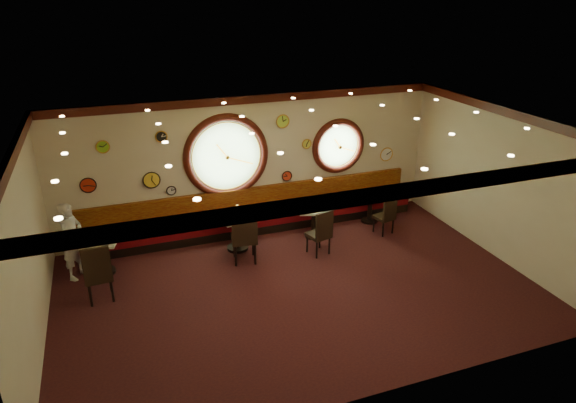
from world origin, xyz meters
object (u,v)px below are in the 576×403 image
(chair_d, at_px, (387,213))
(condiment_a_bottle, at_px, (106,232))
(waiter, at_px, (73,241))
(condiment_d_pepper, at_px, (373,194))
(condiment_d_bottle, at_px, (372,190))
(table_a, at_px, (102,252))
(chair_a, at_px, (97,270))
(chair_c, at_px, (321,230))
(condiment_c_bottle, at_px, (318,203))
(chair_b, at_px, (244,233))
(condiment_a_pepper, at_px, (102,236))
(table_c, at_px, (314,219))
(condiment_c_pepper, at_px, (315,207))
(table_b, at_px, (237,228))
(condiment_b_salt, at_px, (232,212))
(condiment_d_salt, at_px, (366,193))
(table_d, at_px, (370,205))
(condiment_c_salt, at_px, (309,207))
(condiment_a_salt, at_px, (96,237))
(condiment_b_bottle, at_px, (237,209))
(condiment_b_pepper, at_px, (236,214))

(chair_d, height_order, condiment_a_bottle, chair_d)
(waiter, bearing_deg, condiment_d_pepper, -52.85)
(waiter, bearing_deg, condiment_d_bottle, -51.79)
(table_a, height_order, chair_a, chair_a)
(chair_d, xyz_separation_m, waiter, (-6.80, 0.44, 0.25))
(chair_c, height_order, condiment_c_bottle, chair_c)
(chair_b, bearing_deg, condiment_a_pepper, 177.31)
(condiment_a_bottle, bearing_deg, chair_b, -15.24)
(chair_a, relative_size, condiment_d_pepper, 7.57)
(table_c, relative_size, condiment_c_pepper, 8.47)
(table_a, relative_size, condiment_c_pepper, 8.59)
(condiment_d_bottle, height_order, waiter, waiter)
(chair_b, height_order, condiment_a_pepper, chair_b)
(condiment_a_bottle, bearing_deg, condiment_d_pepper, 1.72)
(condiment_d_pepper, distance_m, condiment_a_bottle, 6.18)
(table_b, relative_size, chair_b, 1.11)
(condiment_b_salt, distance_m, condiment_a_bottle, 2.62)
(chair_b, height_order, condiment_a_bottle, chair_b)
(chair_d, distance_m, condiment_d_salt, 0.86)
(table_c, xyz_separation_m, table_d, (1.62, 0.28, -0.01))
(condiment_c_salt, bearing_deg, condiment_b_salt, 177.22)
(condiment_a_pepper, bearing_deg, condiment_a_salt, 179.17)
(condiment_c_salt, bearing_deg, condiment_b_bottle, 176.04)
(chair_a, xyz_separation_m, condiment_c_pepper, (4.73, 1.07, 0.09))
(condiment_a_salt, bearing_deg, chair_d, -3.92)
(chair_a, bearing_deg, table_b, 17.97)
(condiment_b_salt, relative_size, condiment_a_bottle, 0.58)
(chair_b, relative_size, condiment_b_salt, 7.39)
(table_b, height_order, table_d, table_b)
(chair_a, xyz_separation_m, chair_d, (6.38, 0.67, -0.12))
(condiment_c_salt, bearing_deg, condiment_a_bottle, 179.31)
(condiment_c_pepper, bearing_deg, condiment_b_bottle, 173.55)
(chair_b, bearing_deg, table_a, 178.07)
(condiment_a_pepper, distance_m, condiment_a_bottle, 0.13)
(condiment_d_salt, height_order, waiter, waiter)
(chair_b, relative_size, waiter, 0.48)
(condiment_a_bottle, bearing_deg, condiment_c_salt, -0.69)
(waiter, bearing_deg, chair_b, -66.06)
(condiment_b_bottle, bearing_deg, condiment_b_pepper, -116.57)
(condiment_b_pepper, relative_size, condiment_a_bottle, 0.51)
(table_d, bearing_deg, waiter, -177.43)
(table_c, bearing_deg, chair_d, -15.64)
(table_d, distance_m, condiment_c_pepper, 1.69)
(condiment_b_pepper, bearing_deg, chair_a, -158.66)
(table_a, xyz_separation_m, condiment_b_salt, (2.75, 0.16, 0.39))
(condiment_b_pepper, distance_m, condiment_c_pepper, 1.84)
(chair_b, bearing_deg, condiment_c_pepper, 27.99)
(chair_b, height_order, waiter, waiter)
(table_c, distance_m, condiment_d_pepper, 1.70)
(condiment_b_pepper, bearing_deg, condiment_a_salt, -179.52)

